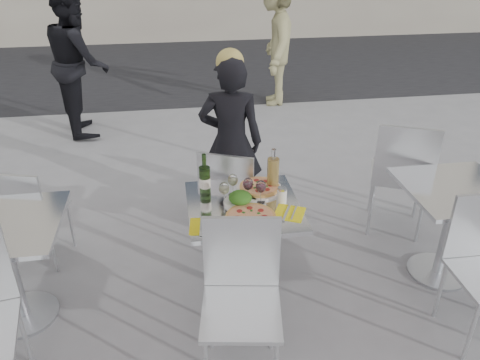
{
  "coord_description": "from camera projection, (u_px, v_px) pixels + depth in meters",
  "views": [
    {
      "loc": [
        -0.41,
        -2.55,
        2.33
      ],
      "look_at": [
        0.0,
        0.15,
        0.85
      ],
      "focal_mm": 35.0,
      "sensor_mm": 36.0,
      "label": 1
    }
  ],
  "objects": [
    {
      "name": "side_table_left",
      "position": [
        7.0,
        252.0,
        2.92
      ],
      "size": [
        0.72,
        0.72,
        0.75
      ],
      "color": "#B7BABF",
      "rests_on": "ground"
    },
    {
      "name": "pizza_far",
      "position": [
        260.0,
        188.0,
        3.19
      ],
      "size": [
        0.31,
        0.31,
        0.03
      ],
      "color": "white",
      "rests_on": "main_table"
    },
    {
      "name": "main_table",
      "position": [
        243.0,
        231.0,
        3.12
      ],
      "size": [
        0.72,
        0.72,
        0.75
      ],
      "color": "#B7BABF",
      "rests_on": "ground"
    },
    {
      "name": "wineglass_white_a",
      "position": [
        224.0,
        189.0,
        2.98
      ],
      "size": [
        0.07,
        0.07,
        0.16
      ],
      "color": "white",
      "rests_on": "main_table"
    },
    {
      "name": "side_chair_rfar",
      "position": [
        402.0,
        170.0,
        3.77
      ],
      "size": [
        0.62,
        0.62,
        1.02
      ],
      "rotation": [
        0.0,
        0.0,
        2.72
      ],
      "color": "silver",
      "rests_on": "ground"
    },
    {
      "name": "pizza_near",
      "position": [
        251.0,
        217.0,
        2.87
      ],
      "size": [
        0.31,
        0.31,
        0.02
      ],
      "color": "tan",
      "rests_on": "main_table"
    },
    {
      "name": "pedestrian_b",
      "position": [
        275.0,
        41.0,
        6.61
      ],
      "size": [
        0.86,
        1.27,
        1.82
      ],
      "primitive_type": "imported",
      "rotation": [
        0.0,
        0.0,
        4.55
      ],
      "color": "#8E885B",
      "rests_on": "ground"
    },
    {
      "name": "sugar_shaker",
      "position": [
        282.0,
        195.0,
        3.03
      ],
      "size": [
        0.06,
        0.06,
        0.11
      ],
      "color": "white",
      "rests_on": "main_table"
    },
    {
      "name": "woman_diner",
      "position": [
        231.0,
        142.0,
        3.93
      ],
      "size": [
        0.59,
        0.45,
        1.47
      ],
      "primitive_type": "imported",
      "rotation": [
        0.0,
        0.0,
        2.94
      ],
      "color": "black",
      "rests_on": "ground"
    },
    {
      "name": "chair_far",
      "position": [
        230.0,
        194.0,
        3.56
      ],
      "size": [
        0.55,
        0.56,
        0.92
      ],
      "rotation": [
        0.0,
        0.0,
        2.75
      ],
      "color": "silver",
      "rests_on": "ground"
    },
    {
      "name": "pedestrian_a",
      "position": [
        78.0,
        62.0,
        5.67
      ],
      "size": [
        0.85,
        1.0,
        1.78
      ],
      "primitive_type": "imported",
      "rotation": [
        0.0,
        0.0,
        1.8
      ],
      "color": "black",
      "rests_on": "ground"
    },
    {
      "name": "salad_plate",
      "position": [
        240.0,
        199.0,
        3.02
      ],
      "size": [
        0.22,
        0.22,
        0.09
      ],
      "color": "white",
      "rests_on": "main_table"
    },
    {
      "name": "carafe",
      "position": [
        273.0,
        172.0,
        3.16
      ],
      "size": [
        0.08,
        0.08,
        0.29
      ],
      "color": "tan",
      "rests_on": "main_table"
    },
    {
      "name": "street_asphalt",
      "position": [
        191.0,
        64.0,
        9.03
      ],
      "size": [
        24.0,
        5.0,
        0.0
      ],
      "primitive_type": "cube",
      "color": "black",
      "rests_on": "ground"
    },
    {
      "name": "ground",
      "position": [
        243.0,
        293.0,
        3.38
      ],
      "size": [
        80.0,
        80.0,
        0.0
      ],
      "primitive_type": "plane",
      "color": "slate"
    },
    {
      "name": "napkin_left",
      "position": [
        205.0,
        226.0,
        2.8
      ],
      "size": [
        0.2,
        0.2,
        0.01
      ],
      "rotation": [
        0.0,
        0.0,
        -0.11
      ],
      "color": "#F9F415",
      "rests_on": "main_table"
    },
    {
      "name": "side_chair_lfar",
      "position": [
        28.0,
        210.0,
        3.44
      ],
      "size": [
        0.47,
        0.48,
        0.84
      ],
      "rotation": [
        0.0,
        0.0,
        2.89
      ],
      "color": "silver",
      "rests_on": "ground"
    },
    {
      "name": "chair_near",
      "position": [
        241.0,
        288.0,
        2.6
      ],
      "size": [
        0.5,
        0.51,
        0.95
      ],
      "rotation": [
        0.0,
        0.0,
        -0.16
      ],
      "color": "silver",
      "rests_on": "ground"
    },
    {
      "name": "wineglass_red_a",
      "position": [
        248.0,
        185.0,
        3.03
      ],
      "size": [
        0.07,
        0.07,
        0.16
      ],
      "color": "white",
      "rests_on": "main_table"
    },
    {
      "name": "napkin_right",
      "position": [
        290.0,
        213.0,
        2.93
      ],
      "size": [
        0.24,
        0.24,
        0.01
      ],
      "rotation": [
        0.0,
        0.0,
        -0.46
      ],
      "color": "#F9F415",
      "rests_on": "main_table"
    },
    {
      "name": "wine_bottle",
      "position": [
        205.0,
        179.0,
        3.09
      ],
      "size": [
        0.08,
        0.08,
        0.29
      ],
      "color": "#325520",
      "rests_on": "main_table"
    },
    {
      "name": "wineglass_white_b",
      "position": [
        233.0,
        181.0,
        3.08
      ],
      "size": [
        0.07,
        0.07,
        0.16
      ],
      "color": "white",
      "rests_on": "main_table"
    },
    {
      "name": "wineglass_red_b",
      "position": [
        261.0,
        187.0,
        3.0
      ],
      "size": [
        0.07,
        0.07,
        0.16
      ],
      "color": "white",
      "rests_on": "main_table"
    },
    {
      "name": "side_table_right",
      "position": [
        452.0,
        213.0,
        3.32
      ],
      "size": [
        0.72,
        0.72,
        0.75
      ],
      "color": "#B7BABF",
      "rests_on": "ground"
    }
  ]
}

